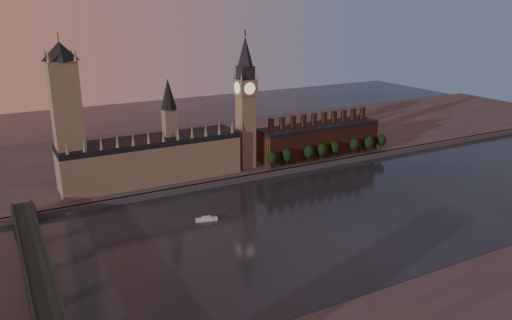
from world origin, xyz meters
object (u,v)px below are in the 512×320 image
Objects in this scene: victoria_tower at (67,114)px; river_boat at (207,219)px; big_ben at (246,102)px; westminster_bridge at (40,280)px.

victoria_tower reaches higher than river_boat.
big_ben is 205.83m from westminster_bridge.
westminster_bridge is at bearing -145.67° from big_ben.
westminster_bridge reaches higher than river_boat.
big_ben reaches higher than westminster_bridge.
victoria_tower is 0.54× the size of westminster_bridge.
victoria_tower is 7.76× the size of river_boat.
river_boat is (-65.52, -73.16, -55.80)m from big_ben.
westminster_bridge is 107.24m from river_boat.
big_ben is 112.96m from river_boat.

